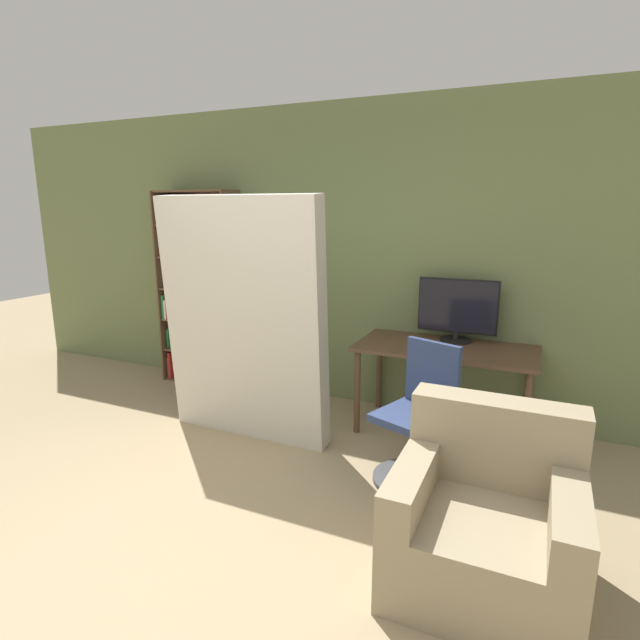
% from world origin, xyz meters
% --- Properties ---
extents(ground_plane, '(16.00, 16.00, 0.00)m').
position_xyz_m(ground_plane, '(0.00, 0.00, 0.00)').
color(ground_plane, '#9E8966').
extents(wall_back, '(8.00, 0.06, 2.70)m').
position_xyz_m(wall_back, '(0.00, 2.69, 1.35)').
color(wall_back, '#6B7A4C').
rests_on(wall_back, ground).
extents(desk, '(1.38, 0.70, 0.73)m').
position_xyz_m(desk, '(0.97, 2.31, 0.64)').
color(desk, brown).
rests_on(desk, ground).
extents(monitor, '(0.64, 0.26, 0.52)m').
position_xyz_m(monitor, '(1.01, 2.51, 0.99)').
color(monitor, black).
rests_on(monitor, desk).
extents(office_chair, '(0.57, 0.57, 0.94)m').
position_xyz_m(office_chair, '(0.96, 1.51, 0.38)').
color(office_chair, '#4C4C51').
rests_on(office_chair, ground).
extents(bookshelf, '(0.85, 0.31, 1.96)m').
position_xyz_m(bookshelf, '(-1.66, 2.53, 0.97)').
color(bookshelf, brown).
rests_on(bookshelf, ground).
extents(mattress_near, '(1.35, 0.29, 1.90)m').
position_xyz_m(mattress_near, '(-0.44, 1.59, 0.95)').
color(mattress_near, beige).
rests_on(mattress_near, ground).
extents(armchair, '(0.85, 0.80, 0.85)m').
position_xyz_m(armchair, '(1.48, 0.73, 0.32)').
color(armchair, gray).
rests_on(armchair, ground).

